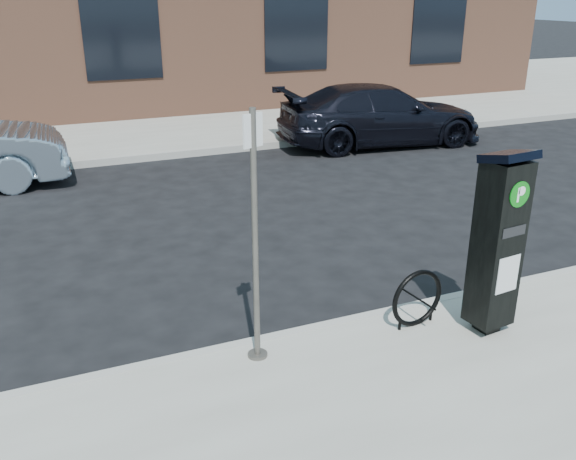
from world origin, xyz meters
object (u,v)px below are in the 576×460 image
parking_kiosk (498,242)px  car_dark (380,115)px  bike_rack (417,299)px  sign_pole (255,242)px

parking_kiosk → car_dark: 8.94m
parking_kiosk → bike_rack: bearing=144.2°
parking_kiosk → sign_pole: 2.44m
sign_pole → bike_rack: size_ratio=3.74×
bike_rack → car_dark: bearing=55.8°
parking_kiosk → car_dark: parking_kiosk is taller
parking_kiosk → sign_pole: bearing=163.1°
parking_kiosk → car_dark: (3.60, 8.17, -0.43)m
car_dark → bike_rack: bearing=157.9°
car_dark → sign_pole: bearing=148.5°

